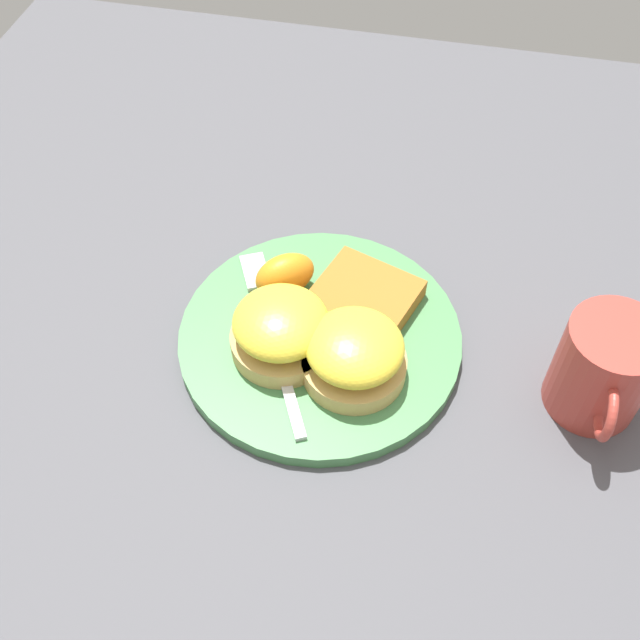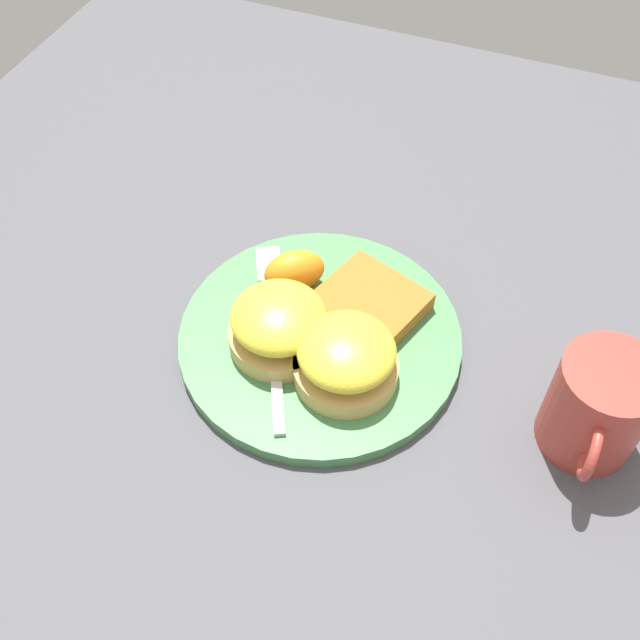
{
  "view_description": "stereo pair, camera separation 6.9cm",
  "coord_description": "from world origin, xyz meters",
  "px_view_note": "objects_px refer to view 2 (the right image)",
  "views": [
    {
      "loc": [
        0.42,
        0.09,
        0.57
      ],
      "look_at": [
        0.0,
        0.0,
        0.03
      ],
      "focal_mm": 42.0,
      "sensor_mm": 36.0,
      "label": 1
    },
    {
      "loc": [
        0.4,
        0.16,
        0.57
      ],
      "look_at": [
        0.0,
        0.0,
        0.03
      ],
      "focal_mm": 42.0,
      "sensor_mm": 36.0,
      "label": 2
    }
  ],
  "objects_px": {
    "cup": "(597,407)",
    "sandwich_benedict_right": "(346,358)",
    "sandwich_benedict_left": "(279,324)",
    "orange_wedge": "(294,271)",
    "fork": "(272,320)",
    "hashbrown_patty": "(359,314)"
  },
  "relations": [
    {
      "from": "sandwich_benedict_left",
      "to": "cup",
      "type": "bearing_deg",
      "value": 92.18
    },
    {
      "from": "orange_wedge",
      "to": "sandwich_benedict_right",
      "type": "bearing_deg",
      "value": 45.61
    },
    {
      "from": "hashbrown_patty",
      "to": "orange_wedge",
      "type": "distance_m",
      "value": 0.08
    },
    {
      "from": "sandwich_benedict_left",
      "to": "hashbrown_patty",
      "type": "bearing_deg",
      "value": 130.76
    },
    {
      "from": "cup",
      "to": "sandwich_benedict_right",
      "type": "bearing_deg",
      "value": -83.65
    },
    {
      "from": "hashbrown_patty",
      "to": "orange_wedge",
      "type": "relative_size",
      "value": 1.97
    },
    {
      "from": "sandwich_benedict_right",
      "to": "hashbrown_patty",
      "type": "distance_m",
      "value": 0.07
    },
    {
      "from": "sandwich_benedict_right",
      "to": "orange_wedge",
      "type": "distance_m",
      "value": 0.12
    },
    {
      "from": "sandwich_benedict_right",
      "to": "cup",
      "type": "bearing_deg",
      "value": 96.35
    },
    {
      "from": "hashbrown_patty",
      "to": "cup",
      "type": "xyz_separation_m",
      "value": [
        0.04,
        0.22,
        0.02
      ]
    },
    {
      "from": "hashbrown_patty",
      "to": "cup",
      "type": "relative_size",
      "value": 1.04
    },
    {
      "from": "hashbrown_patty",
      "to": "orange_wedge",
      "type": "xyz_separation_m",
      "value": [
        -0.02,
        -0.07,
        0.01
      ]
    },
    {
      "from": "sandwich_benedict_left",
      "to": "hashbrown_patty",
      "type": "xyz_separation_m",
      "value": [
        -0.05,
        0.06,
        -0.02
      ]
    },
    {
      "from": "sandwich_benedict_left",
      "to": "hashbrown_patty",
      "type": "distance_m",
      "value": 0.08
    },
    {
      "from": "sandwich_benedict_left",
      "to": "fork",
      "type": "xyz_separation_m",
      "value": [
        -0.02,
        -0.02,
        -0.02
      ]
    },
    {
      "from": "hashbrown_patty",
      "to": "fork",
      "type": "relative_size",
      "value": 0.58
    },
    {
      "from": "sandwich_benedict_left",
      "to": "hashbrown_patty",
      "type": "height_order",
      "value": "sandwich_benedict_left"
    },
    {
      "from": "cup",
      "to": "sandwich_benedict_left",
      "type": "bearing_deg",
      "value": -87.82
    },
    {
      "from": "sandwich_benedict_right",
      "to": "fork",
      "type": "relative_size",
      "value": 0.46
    },
    {
      "from": "orange_wedge",
      "to": "fork",
      "type": "xyz_separation_m",
      "value": [
        0.05,
        -0.0,
        -0.02
      ]
    },
    {
      "from": "sandwich_benedict_right",
      "to": "cup",
      "type": "height_order",
      "value": "cup"
    },
    {
      "from": "fork",
      "to": "cup",
      "type": "height_order",
      "value": "cup"
    }
  ]
}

